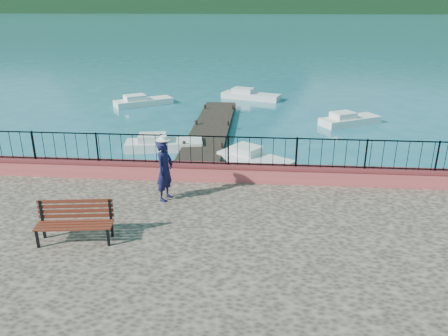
% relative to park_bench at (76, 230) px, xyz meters
% --- Properties ---
extents(ground, '(2000.00, 2000.00, 0.00)m').
position_rel_park_bench_xyz_m(ground, '(3.78, 0.54, -1.51)').
color(ground, '#19596B').
rests_on(ground, ground).
extents(parapet, '(28.00, 0.46, 0.58)m').
position_rel_park_bench_xyz_m(parapet, '(3.78, 4.24, -0.02)').
color(parapet, '#C64750').
rests_on(parapet, promenade).
extents(railing, '(27.00, 0.05, 0.95)m').
position_rel_park_bench_xyz_m(railing, '(3.78, 4.24, 0.75)').
color(railing, black).
rests_on(railing, parapet).
extents(dock, '(2.00, 16.00, 0.30)m').
position_rel_park_bench_xyz_m(dock, '(1.78, 12.54, -1.36)').
color(dock, '#2D231C').
rests_on(dock, ground).
extents(park_bench, '(1.92, 0.85, 1.03)m').
position_rel_park_bench_xyz_m(park_bench, '(0.00, 0.00, 0.00)').
color(park_bench, black).
rests_on(park_bench, promenade).
extents(person, '(0.63, 0.79, 1.87)m').
position_rel_park_bench_xyz_m(person, '(1.71, 2.64, 0.63)').
color(person, '#111134').
rests_on(person, promenade).
extents(hat, '(0.44, 0.44, 0.12)m').
position_rel_park_bench_xyz_m(hat, '(1.71, 2.64, 1.62)').
color(hat, white).
rests_on(hat, person).
extents(boat_0, '(3.91, 1.88, 0.80)m').
position_rel_park_bench_xyz_m(boat_0, '(-0.17, 10.91, -1.11)').
color(boat_0, silver).
rests_on(boat_0, ground).
extents(boat_1, '(3.54, 3.05, 0.80)m').
position_rel_park_bench_xyz_m(boat_1, '(4.33, 9.05, -1.11)').
color(boat_1, silver).
rests_on(boat_1, ground).
extents(boat_2, '(3.85, 2.93, 0.80)m').
position_rel_park_bench_xyz_m(boat_2, '(9.82, 16.49, -1.11)').
color(boat_2, silver).
rests_on(boat_2, ground).
extents(boat_3, '(4.05, 3.29, 0.80)m').
position_rel_park_bench_xyz_m(boat_3, '(-3.70, 20.50, -1.11)').
color(boat_3, white).
rests_on(boat_3, ground).
extents(boat_4, '(4.52, 2.63, 0.80)m').
position_rel_park_bench_xyz_m(boat_4, '(3.77, 23.20, -1.11)').
color(boat_4, silver).
rests_on(boat_4, ground).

